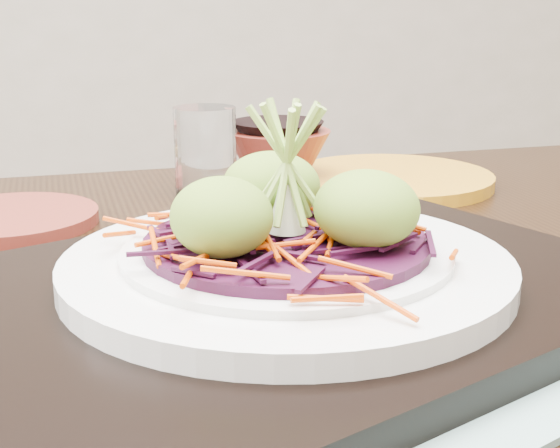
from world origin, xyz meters
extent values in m
cube|color=black|center=(0.01, -0.08, 0.80)|extent=(1.38, 0.97, 0.04)
cube|color=#80A59C|center=(0.02, -0.12, 0.82)|extent=(0.63, 0.58, 0.00)
cube|color=black|center=(0.02, -0.12, 0.84)|extent=(0.55, 0.49, 0.02)
cylinder|color=silver|center=(0.02, -0.12, 0.85)|extent=(0.29, 0.29, 0.02)
cylinder|color=silver|center=(0.02, -0.12, 0.86)|extent=(0.21, 0.21, 0.01)
cylinder|color=#370B26|center=(0.02, -0.12, 0.87)|extent=(0.18, 0.18, 0.01)
ellipsoid|color=olive|center=(-0.02, -0.15, 0.90)|extent=(0.07, 0.07, 0.05)
ellipsoid|color=olive|center=(0.07, -0.15, 0.90)|extent=(0.07, 0.07, 0.05)
ellipsoid|color=olive|center=(0.02, -0.08, 0.90)|extent=(0.07, 0.07, 0.05)
cylinder|color=maroon|center=(-0.18, 0.14, 0.83)|extent=(0.20, 0.20, 0.01)
cylinder|color=white|center=(0.01, 0.21, 0.87)|extent=(0.07, 0.07, 0.09)
cylinder|color=maroon|center=(0.09, 0.23, 0.83)|extent=(0.16, 0.16, 0.01)
cylinder|color=#BA7814|center=(0.22, 0.22, 0.83)|extent=(0.25, 0.25, 0.01)
camera|label=1|loc=(-0.08, -0.59, 1.02)|focal=50.00mm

